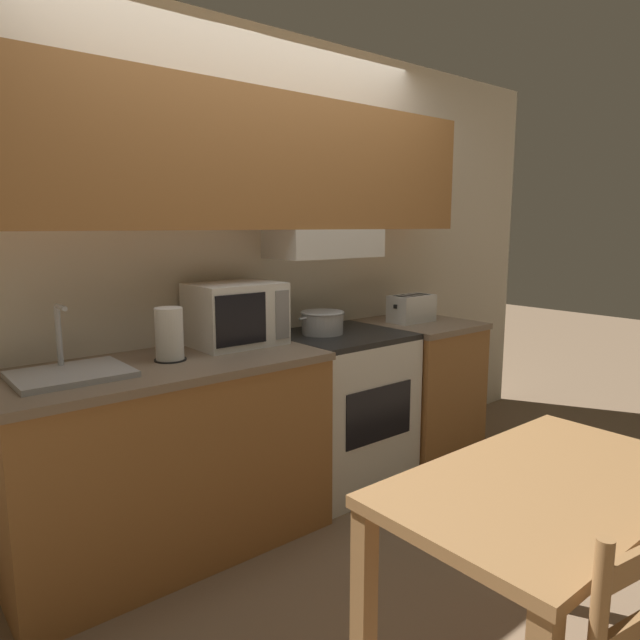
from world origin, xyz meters
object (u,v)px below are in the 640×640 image
Objects in this scene: cooking_pot at (322,322)px; paper_towel_roll at (169,334)px; stove_range at (341,409)px; microwave at (236,314)px; dining_table at (547,519)px; sink_basin at (71,372)px; toaster at (411,308)px.

cooking_pot is 0.95m from paper_towel_roll.
cooking_pot reaches higher than stove_range.
microwave is 0.42× the size of dining_table.
stove_range is 1.99× the size of microwave.
microwave is (-0.62, 0.11, 0.60)m from stove_range.
dining_table is at bearing -107.15° from cooking_pot.
cooking_pot is 1.38m from sink_basin.
cooking_pot is at bearing 72.85° from dining_table.
stove_range is 1.18m from paper_towel_roll.
microwave is at bearing 175.35° from toaster.
stove_range is 0.52m from cooking_pot.
toaster reaches higher than dining_table.
paper_towel_roll is (0.44, 0.02, 0.10)m from sink_basin.
stove_range is 2.75× the size of cooking_pot.
microwave is at bearing 169.72° from stove_range.
dining_table is at bearing -74.87° from paper_towel_roll.
cooking_pot is 1.76m from dining_table.
toaster is at bearing 0.39° from paper_towel_roll.
dining_table is (-0.60, -1.60, 0.19)m from stove_range.
toaster reaches higher than stove_range.
stove_range is at bearing -32.37° from cooking_pot.
microwave is at bearing 90.63° from dining_table.
stove_range is at bearing -0.09° from paper_towel_roll.
sink_basin is 1.82× the size of paper_towel_roll.
microwave is (-0.53, 0.06, 0.09)m from cooking_pot.
sink_basin is at bearing -177.97° from paper_towel_roll.
cooking_pot is 0.73× the size of microwave.
cooking_pot is (-0.09, 0.06, 0.51)m from stove_range.
sink_basin reaches higher than toaster.
cooking_pot is 0.70m from toaster.
toaster is (0.70, -0.04, 0.02)m from cooking_pot.
toaster is 0.68× the size of sink_basin.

